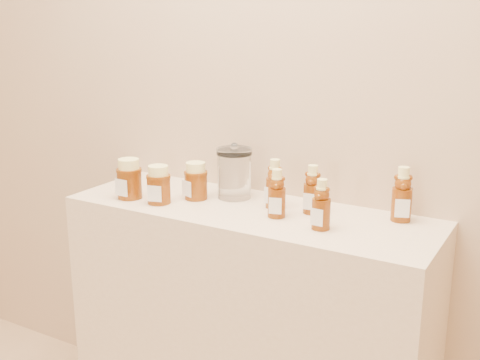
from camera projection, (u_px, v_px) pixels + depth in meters
The scene contains 11 objects.
wall_back at pixel (279, 61), 1.95m from camera, with size 3.50×0.02×2.70m, color tan.
display_table at pixel (248, 336), 2.03m from camera, with size 1.20×0.40×0.90m, color beige.
bear_bottle_back_left at pixel (275, 180), 1.90m from camera, with size 0.06×0.06×0.18m, color #5E2707, non-canonical shape.
bear_bottle_back_mid at pixel (312, 186), 1.85m from camera, with size 0.06×0.06×0.17m, color #5E2707, non-canonical shape.
bear_bottle_back_right at pixel (402, 191), 1.77m from camera, with size 0.06×0.06×0.19m, color #5E2707, non-canonical shape.
bear_bottle_front_left at pixel (277, 190), 1.81m from camera, with size 0.06×0.06×0.17m, color #5E2707, non-canonical shape.
bear_bottle_front_right at pixel (322, 201), 1.71m from camera, with size 0.06×0.06×0.17m, color #5E2707, non-canonical shape.
honey_jar_left at pixel (129, 179), 2.00m from camera, with size 0.09×0.09×0.13m, color #5E2707, non-canonical shape.
honey_jar_back at pixel (196, 181), 2.00m from camera, with size 0.08×0.08×0.12m, color #5E2707, non-canonical shape.
honey_jar_front at pixel (159, 185), 1.95m from camera, with size 0.08×0.08×0.13m, color #5E2707, non-canonical shape.
glass_canister at pixel (234, 171), 2.00m from camera, with size 0.12×0.12×0.18m, color white, non-canonical shape.
Camera 1 is at (0.88, -0.04, 1.49)m, focal length 45.00 mm.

